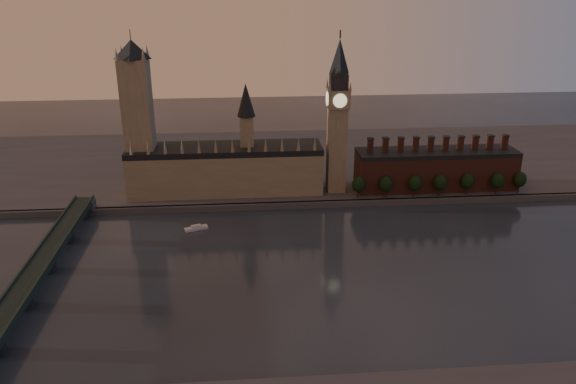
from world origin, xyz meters
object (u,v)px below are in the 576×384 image
big_ben (338,115)px  westminster_bridge (34,277)px  victoria_tower (138,114)px  river_boat (196,228)px

big_ben → westminster_bridge: big_ben is taller
victoria_tower → westminster_bridge: victoria_tower is taller
river_boat → big_ben: bearing=7.0°
victoria_tower → river_boat: victoria_tower is taller
victoria_tower → westminster_bridge: 133.21m
victoria_tower → river_boat: (37.63, -53.26, -58.02)m
victoria_tower → westminster_bridge: bearing=-106.6°
westminster_bridge → victoria_tower: bearing=73.4°
westminster_bridge → river_boat: bearing=41.6°
big_ben → westminster_bridge: size_ratio=0.54×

